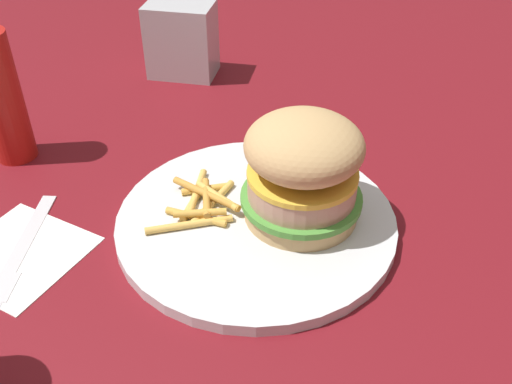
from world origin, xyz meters
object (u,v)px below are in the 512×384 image
sandwich (303,169)px  napkin_dispenser (182,40)px  plate (256,222)px  fork (17,253)px  napkin (18,254)px  ketchup_bottle (1,98)px  fries_pile (202,203)px

sandwich → napkin_dispenser: (-0.13, -0.33, -0.01)m
plate → napkin_dispenser: (-0.16, -0.31, 0.04)m
fork → napkin: bearing=-138.0°
napkin_dispenser → ketchup_bottle: (0.27, 0.03, 0.02)m
fork → napkin_dispenser: (-0.35, -0.18, 0.05)m
plate → ketchup_bottle: ketchup_bottle is taller
napkin → ketchup_bottle: (-0.08, -0.15, 0.07)m
napkin → ketchup_bottle: bearing=-117.0°
fork → ketchup_bottle: size_ratio=0.96×
plate → sandwich: sandwich is taller
plate → napkin_dispenser: 0.35m
fries_pile → napkin: (0.15, -0.08, -0.02)m
ketchup_bottle → napkin_dispenser: bearing=-173.9°
fries_pile → napkin_dispenser: bearing=-126.2°
napkin → fork: size_ratio=0.79×
fork → napkin_dispenser: 0.39m
napkin → fork: (0.00, 0.00, 0.00)m
sandwich → napkin: (0.21, -0.15, -0.06)m
fork → napkin_dispenser: napkin_dispenser is taller
napkin_dispenser → ketchup_bottle: 0.27m
fork → ketchup_bottle: bearing=-117.2°
fries_pile → ketchup_bottle: ketchup_bottle is taller
sandwich → napkin_dispenser: bearing=-111.3°
ketchup_bottle → fork: bearing=62.8°
sandwich → fork: bearing=-35.1°
sandwich → fries_pile: sandwich is taller
fries_pile → napkin: bearing=-27.0°
sandwich → napkin_dispenser: 0.36m
fries_pile → napkin: 0.17m
fries_pile → napkin_dispenser: napkin_dispenser is taller
ketchup_bottle → fries_pile: bearing=108.2°
napkin_dispenser → plate: bearing=118.2°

